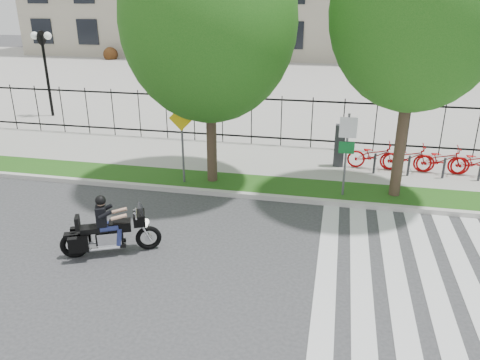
# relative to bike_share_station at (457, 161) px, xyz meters

# --- Properties ---
(ground) EXTENTS (120.00, 120.00, 0.00)m
(ground) POSITION_rel_bike_share_station_xyz_m (-6.18, -7.20, -0.63)
(ground) COLOR #323234
(ground) RESTS_ON ground
(curb) EXTENTS (60.00, 0.20, 0.15)m
(curb) POSITION_rel_bike_share_station_xyz_m (-6.18, -3.10, -0.55)
(curb) COLOR beige
(curb) RESTS_ON ground
(grass_verge) EXTENTS (60.00, 1.50, 0.15)m
(grass_verge) POSITION_rel_bike_share_station_xyz_m (-6.18, -2.25, -0.55)
(grass_verge) COLOR #1D4A12
(grass_verge) RESTS_ON ground
(sidewalk) EXTENTS (60.00, 3.50, 0.15)m
(sidewalk) POSITION_rel_bike_share_station_xyz_m (-6.18, 0.25, -0.55)
(sidewalk) COLOR #ABA8A0
(sidewalk) RESTS_ON ground
(plaza) EXTENTS (80.00, 34.00, 0.10)m
(plaza) POSITION_rel_bike_share_station_xyz_m (-6.18, 17.80, -0.58)
(plaza) COLOR #ABA8A0
(plaza) RESTS_ON ground
(crosswalk_stripes) EXTENTS (5.70, 8.00, 0.01)m
(crosswalk_stripes) POSITION_rel_bike_share_station_xyz_m (-1.35, -7.20, -0.62)
(crosswalk_stripes) COLOR silver
(crosswalk_stripes) RESTS_ON ground
(iron_fence) EXTENTS (30.00, 0.06, 2.00)m
(iron_fence) POSITION_rel_bike_share_station_xyz_m (-6.18, 2.00, 0.52)
(iron_fence) COLOR black
(iron_fence) RESTS_ON sidewalk
(lamp_post_left) EXTENTS (1.06, 0.70, 4.25)m
(lamp_post_left) POSITION_rel_bike_share_station_xyz_m (-18.18, 4.80, 2.58)
(lamp_post_left) COLOR black
(lamp_post_left) RESTS_ON ground
(street_tree_1) EXTENTS (5.17, 5.17, 7.93)m
(street_tree_1) POSITION_rel_bike_share_station_xyz_m (-7.86, -2.25, 4.47)
(street_tree_1) COLOR #392C1F
(street_tree_1) RESTS_ON grass_verge
(street_tree_2) EXTENTS (4.63, 4.63, 7.89)m
(street_tree_2) POSITION_rel_bike_share_station_xyz_m (-2.16, -2.25, 4.74)
(street_tree_2) COLOR #392C1F
(street_tree_2) RESTS_ON grass_verge
(bike_share_station) EXTENTS (7.78, 0.85, 1.50)m
(bike_share_station) POSITION_rel_bike_share_station_xyz_m (0.00, 0.00, 0.00)
(bike_share_station) COLOR #2D2D33
(bike_share_station) RESTS_ON sidewalk
(sign_pole_regulatory) EXTENTS (0.50, 0.09, 2.50)m
(sign_pole_regulatory) POSITION_rel_bike_share_station_xyz_m (-3.68, -2.62, 1.11)
(sign_pole_regulatory) COLOR #59595B
(sign_pole_regulatory) RESTS_ON grass_verge
(sign_pole_warning) EXTENTS (0.78, 0.09, 2.49)m
(sign_pole_warning) POSITION_rel_bike_share_station_xyz_m (-8.71, -2.62, 1.11)
(sign_pole_warning) COLOR #59595B
(sign_pole_warning) RESTS_ON grass_verge
(motorcycle_rider) EXTENTS (2.20, 1.26, 1.82)m
(motorcycle_rider) POSITION_rel_bike_share_station_xyz_m (-9.05, -7.02, -0.02)
(motorcycle_rider) COLOR black
(motorcycle_rider) RESTS_ON ground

